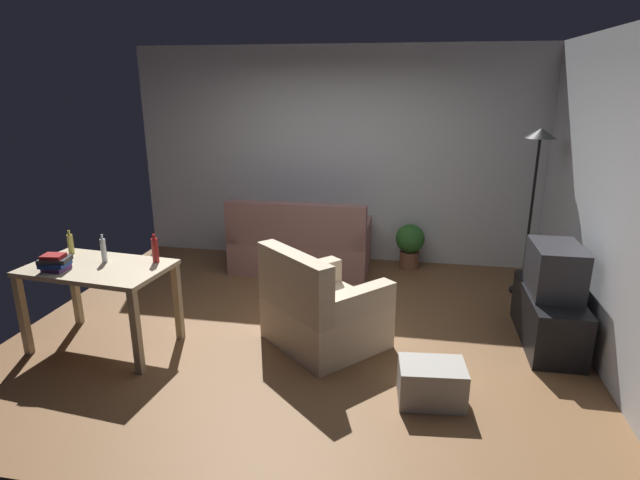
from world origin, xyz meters
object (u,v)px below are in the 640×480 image
tv_stand (548,317)px  bottle_clear (104,250)px  tv (556,269)px  desk (99,278)px  potted_plant (410,243)px  torchiere_lamp (537,167)px  book_stack (55,262)px  bottle_squat (71,244)px  bottle_red (155,250)px  armchair (321,311)px  storage_box (431,383)px  couch (301,246)px

tv_stand → bottle_clear: (-3.88, -0.69, 0.63)m
bottle_clear → tv: bearing=10.1°
desk → potted_plant: desk is taller
torchiere_lamp → book_stack: 4.71m
tv → bottle_squat: bottle_squat is taller
bottle_clear → bottle_red: size_ratio=0.98×
potted_plant → bottle_squat: bearing=-143.5°
potted_plant → armchair: bearing=-109.3°
bottle_squat → book_stack: bearing=-70.8°
desk → book_stack: book_stack is taller
armchair → bottle_red: (-1.43, -0.20, 0.55)m
desk → bottle_clear: (0.01, 0.10, 0.22)m
torchiere_lamp → desk: 4.42m
storage_box → bottle_clear: bearing=171.3°
torchiere_lamp → storage_box: size_ratio=3.77×
couch → tv: (2.60, -1.41, 0.39)m
couch → potted_plant: size_ratio=2.93×
potted_plant → book_stack: size_ratio=2.20×
tv_stand → torchiere_lamp: torchiere_lamp is taller
tv → potted_plant: (-1.27, 1.72, -0.37)m
potted_plant → tv_stand: bearing=-53.7°
tv_stand → bottle_clear: 3.99m
desk → armchair: bearing=17.3°
bottle_clear → book_stack: bottle_clear is taller
tv → bottle_red: bearing=100.1°
tv_stand → storage_box: bearing=136.9°
tv_stand → storage_box: size_ratio=2.29×
couch → potted_plant: 1.37m
tv_stand → torchiere_lamp: 1.66m
desk → storage_box: 2.90m
couch → tv: same height
tv_stand → storage_box: tv_stand is taller
tv → potted_plant: size_ratio=1.05×
couch → tv: size_ratio=2.78×
bottle_red → tv_stand: bearing=10.1°
torchiere_lamp → desk: (-3.89, -1.96, -0.76)m
tv_stand → armchair: (-2.01, -0.41, 0.08)m
book_stack → bottle_clear: bearing=41.9°
torchiere_lamp → armchair: size_ratio=1.47×
torchiere_lamp → desk: bearing=-153.3°
bottle_clear → couch: bearing=58.6°
storage_box → book_stack: book_stack is taller
bottle_red → torchiere_lamp: bearing=27.4°
tv_stand → storage_box: (-1.05, -1.12, -0.09)m
storage_box → bottle_red: (-2.38, 0.51, 0.72)m
tv → armchair: 2.09m
tv_stand → desk: size_ratio=0.87×
tv_stand → book_stack: 4.31m
desk → potted_plant: bearing=49.6°
book_stack → armchair: bearing=14.0°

